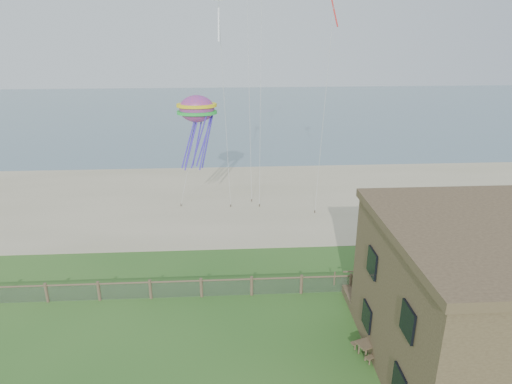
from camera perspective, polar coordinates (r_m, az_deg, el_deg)
ground at (r=23.40m, az=0.27°, el=-20.78°), size 160.00×160.00×0.00m
sand_beach at (r=42.48m, az=-1.65°, el=-0.86°), size 72.00×20.00×0.02m
ocean at (r=84.99m, az=-2.66°, el=9.94°), size 160.00×68.00×0.02m
chainlink_fence at (r=27.89m, az=-0.55°, el=-11.79°), size 36.20×0.20×1.25m
motel_deck at (r=30.66m, az=25.16°, el=-11.39°), size 15.00×2.00×0.50m
picnic_table at (r=24.51m, az=14.60°, el=-18.14°), size 2.29×2.03×0.80m
octopus_kite at (r=36.07m, az=-7.30°, el=7.72°), size 3.26×2.43×6.36m
kite_white at (r=33.71m, az=-4.74°, el=21.94°), size 1.86×2.25×3.14m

